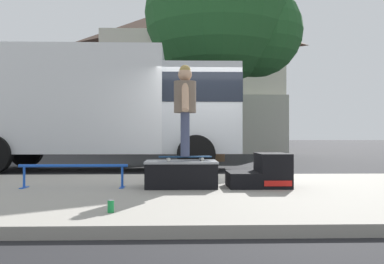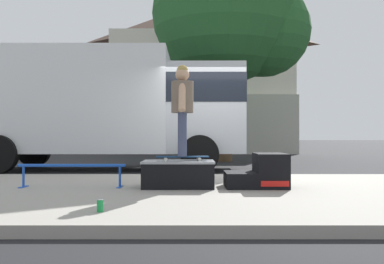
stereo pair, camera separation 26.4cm
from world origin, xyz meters
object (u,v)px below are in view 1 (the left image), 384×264
skate_box (181,173)px  street_tree_main (225,17)px  box_truck (104,104)px  soda_can (111,206)px  grind_rail (73,170)px  skater_kid (185,102)px  skateboard (185,157)px  kicker_ramp (263,173)px

skate_box → street_tree_main: bearing=79.5°
box_truck → soda_can: bearing=-80.2°
skate_box → box_truck: 5.45m
skate_box → grind_rail: bearing=-179.8°
skate_box → grind_rail: 1.59m
skater_kid → box_truck: box_truck is taller
skate_box → box_truck: bearing=111.6°
grind_rail → soda_can: size_ratio=12.65×
skater_kid → box_truck: size_ratio=0.20×
skateboard → box_truck: box_truck is taller
skateboard → box_truck: bearing=112.3°
street_tree_main → soda_can: bearing=-102.2°
grind_rail → box_truck: size_ratio=0.23×
kicker_ramp → skateboard: (-1.17, 0.03, 0.24)m
skateboard → grind_rail: bearing=-178.8°
skate_box → skater_kid: size_ratio=0.78×
street_tree_main → kicker_ramp: bearing=-92.3°
soda_can → box_truck: (-1.22, 7.04, 1.52)m
kicker_ramp → soda_can: 2.89m
grind_rail → soda_can: 2.30m
skater_kid → soda_can: bearing=-109.9°
skater_kid → street_tree_main: size_ratio=0.18×
grind_rail → box_truck: (-0.36, 4.91, 1.32)m
kicker_ramp → skater_kid: 1.58m
grind_rail → skater_kid: size_ratio=1.17×
skateboard → street_tree_main: (1.52, 8.48, 4.36)m
skateboard → box_truck: size_ratio=0.11×
skate_box → skateboard: bearing=25.7°
kicker_ramp → box_truck: (-3.17, 4.91, 1.37)m
skater_kid → box_truck: bearing=112.3°
kicker_ramp → grind_rail: (-2.82, -0.01, 0.05)m
kicker_ramp → grind_rail: bearing=-179.9°
skate_box → street_tree_main: size_ratio=0.14×
skateboard → skater_kid: 0.81m
box_truck → street_tree_main: 5.98m
skate_box → kicker_ramp: kicker_ramp is taller
skate_box → skateboard: 0.25m
kicker_ramp → skater_kid: (-1.17, 0.03, 1.05)m
street_tree_main → skater_kid: bearing=-100.2°
street_tree_main → box_truck: bearing=-134.4°
kicker_ramp → skateboard: 1.20m
kicker_ramp → grind_rail: kicker_ramp is taller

